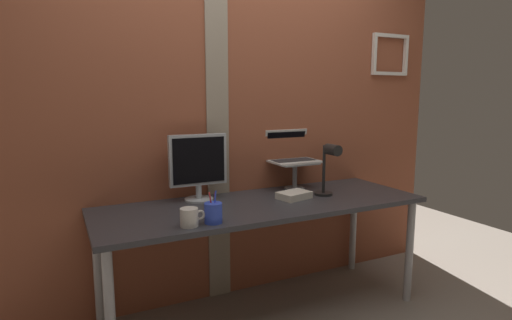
{
  "coord_description": "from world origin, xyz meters",
  "views": [
    {
      "loc": [
        -1.08,
        -2.2,
        1.38
      ],
      "look_at": [
        0.05,
        0.09,
        0.97
      ],
      "focal_mm": 29.01,
      "sensor_mm": 36.0,
      "label": 1
    }
  ],
  "objects_px": {
    "monitor": "(198,164)",
    "coffee_mug": "(190,217)",
    "laptop": "(290,153)",
    "desk_lamp": "(329,164)",
    "pen_cup": "(213,213)"
  },
  "relations": [
    {
      "from": "laptop",
      "to": "desk_lamp",
      "type": "distance_m",
      "value": 0.36
    },
    {
      "from": "monitor",
      "to": "desk_lamp",
      "type": "bearing_deg",
      "value": -19.77
    },
    {
      "from": "monitor",
      "to": "pen_cup",
      "type": "height_order",
      "value": "monitor"
    },
    {
      "from": "monitor",
      "to": "pen_cup",
      "type": "relative_size",
      "value": 2.43
    },
    {
      "from": "pen_cup",
      "to": "coffee_mug",
      "type": "bearing_deg",
      "value": -179.9
    },
    {
      "from": "monitor",
      "to": "laptop",
      "type": "bearing_deg",
      "value": 5.58
    },
    {
      "from": "laptop",
      "to": "pen_cup",
      "type": "xyz_separation_m",
      "value": [
        -0.78,
        -0.54,
        -0.2
      ]
    },
    {
      "from": "laptop",
      "to": "coffee_mug",
      "type": "bearing_deg",
      "value": -149.03
    },
    {
      "from": "monitor",
      "to": "coffee_mug",
      "type": "bearing_deg",
      "value": -113.43
    },
    {
      "from": "desk_lamp",
      "to": "pen_cup",
      "type": "height_order",
      "value": "desk_lamp"
    },
    {
      "from": "coffee_mug",
      "to": "desk_lamp",
      "type": "bearing_deg",
      "value": 11.12
    },
    {
      "from": "pen_cup",
      "to": "coffee_mug",
      "type": "distance_m",
      "value": 0.13
    },
    {
      "from": "monitor",
      "to": "coffee_mug",
      "type": "xyz_separation_m",
      "value": [
        -0.21,
        -0.48,
        -0.19
      ]
    },
    {
      "from": "laptop",
      "to": "desk_lamp",
      "type": "xyz_separation_m",
      "value": [
        0.08,
        -0.35,
        -0.04
      ]
    },
    {
      "from": "laptop",
      "to": "monitor",
      "type": "bearing_deg",
      "value": -174.42
    }
  ]
}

